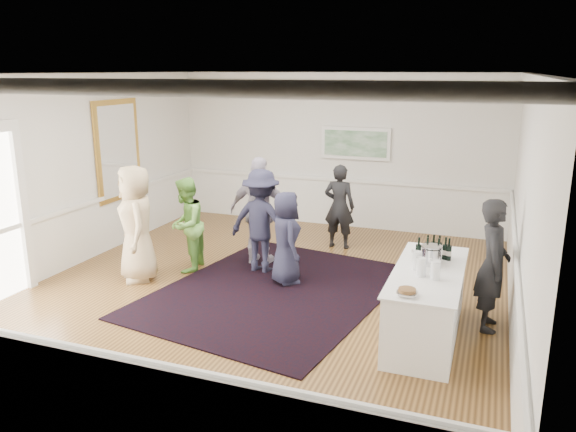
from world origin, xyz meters
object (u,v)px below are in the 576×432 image
(guest_lilac, at_px, (260,212))
(bartender, at_px, (493,265))
(guest_tan, at_px, (136,224))
(ice_bucket, at_px, (431,256))
(guest_navy, at_px, (286,238))
(guest_dark_a, at_px, (261,221))
(guest_green, at_px, (186,225))
(serving_table, at_px, (427,303))
(nut_bowl, at_px, (407,292))
(guest_dark_b, at_px, (339,206))

(guest_lilac, bearing_deg, bartender, 160.07)
(guest_tan, xyz_separation_m, ice_bucket, (4.52, -0.21, 0.07))
(guest_navy, bearing_deg, guest_lilac, 11.08)
(guest_tan, distance_m, guest_dark_a, 1.97)
(guest_green, bearing_deg, guest_navy, 80.04)
(guest_dark_a, bearing_deg, guest_lilac, -61.67)
(serving_table, xyz_separation_m, ice_bucket, (-0.00, 0.21, 0.55))
(guest_navy, bearing_deg, nut_bowl, -168.39)
(guest_dark_b, relative_size, ice_bucket, 6.07)
(guest_tan, bearing_deg, guest_dark_a, 79.70)
(bartender, bearing_deg, guest_tan, 87.98)
(guest_lilac, bearing_deg, guest_navy, 135.26)
(guest_tan, xyz_separation_m, guest_navy, (2.24, 0.67, -0.19))
(guest_dark_a, height_order, nut_bowl, guest_dark_a)
(bartender, bearing_deg, nut_bowl, 145.65)
(guest_dark_b, bearing_deg, ice_bucket, 124.91)
(guest_dark_b, distance_m, guest_navy, 2.06)
(serving_table, xyz_separation_m, guest_dark_b, (-1.99, 3.14, 0.35))
(guest_tan, xyz_separation_m, nut_bowl, (4.39, -1.32, -0.01))
(nut_bowl, bearing_deg, serving_table, 81.85)
(serving_table, bearing_deg, guest_navy, 154.31)
(bartender, xyz_separation_m, guest_dark_b, (-2.72, 2.61, -0.07))
(bartender, distance_m, ice_bucket, 0.81)
(guest_green, xyz_separation_m, guest_dark_b, (2.03, 2.07, 0.01))
(guest_dark_a, xyz_separation_m, nut_bowl, (2.71, -2.36, 0.06))
(ice_bucket, bearing_deg, nut_bowl, -96.52)
(guest_dark_b, xyz_separation_m, guest_navy, (-0.29, -2.04, -0.06))
(bartender, xyz_separation_m, guest_lilac, (-3.73, 1.25, 0.07))
(guest_dark_b, bearing_deg, bartender, 136.86)
(ice_bucket, bearing_deg, guest_dark_a, 156.33)
(guest_green, relative_size, ice_bucket, 6.01)
(guest_tan, bearing_deg, guest_green, 99.87)
(guest_tan, height_order, guest_dark_a, guest_tan)
(guest_green, height_order, guest_dark_b, guest_dark_b)
(guest_dark_b, xyz_separation_m, nut_bowl, (1.86, -4.04, 0.12))
(serving_table, height_order, guest_green, guest_green)
(serving_table, xyz_separation_m, nut_bowl, (-0.13, -0.90, 0.47))
(nut_bowl, bearing_deg, guest_tan, 163.30)
(bartender, distance_m, nut_bowl, 1.66)
(guest_lilac, height_order, ice_bucket, guest_lilac)
(bartender, xyz_separation_m, guest_tan, (-5.25, -0.10, 0.06))
(ice_bucket, bearing_deg, guest_lilac, 152.46)
(guest_navy, bearing_deg, guest_dark_a, 21.71)
(nut_bowl, bearing_deg, guest_dark_a, 139.05)
(guest_dark_a, bearing_deg, nut_bowl, 141.24)
(serving_table, relative_size, guest_green, 1.38)
(guest_green, distance_m, guest_dark_b, 2.90)
(guest_tan, height_order, guest_lilac, guest_lilac)
(bartender, xyz_separation_m, nut_bowl, (-0.86, -1.42, 0.06))
(guest_navy, height_order, nut_bowl, guest_navy)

